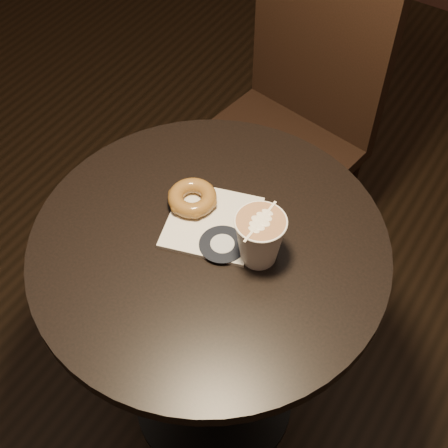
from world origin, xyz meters
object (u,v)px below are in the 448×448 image
(pastry_bag, at_px, (212,222))
(latte_cup, at_px, (260,239))
(chair, at_px, (294,106))
(doughnut, at_px, (192,198))
(cafe_table, at_px, (211,297))

(pastry_bag, bearing_deg, latte_cup, -26.26)
(chair, distance_m, doughnut, 0.59)
(pastry_bag, height_order, latte_cup, latte_cup)
(doughnut, bearing_deg, chair, 95.83)
(doughnut, relative_size, latte_cup, 0.92)
(pastry_bag, relative_size, latte_cup, 1.61)
(chair, bearing_deg, cafe_table, -68.91)
(chair, height_order, pastry_bag, chair)
(pastry_bag, xyz_separation_m, doughnut, (-0.06, 0.02, 0.02))
(latte_cup, bearing_deg, pastry_bag, 170.86)
(pastry_bag, xyz_separation_m, latte_cup, (0.12, -0.02, 0.05))
(chair, xyz_separation_m, doughnut, (0.06, -0.56, 0.19))
(doughnut, bearing_deg, cafe_table, -37.01)
(cafe_table, distance_m, doughnut, 0.24)
(chair, xyz_separation_m, pastry_bag, (0.12, -0.58, 0.17))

